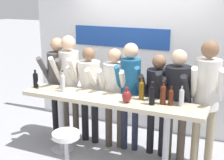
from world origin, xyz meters
TOP-DOWN VIEW (x-y plane):
  - back_wall at (-0.00, 1.40)m, footprint 4.31×0.12m
  - tasting_table at (0.00, 0.00)m, footprint 2.71×0.49m
  - bar_stool at (-0.39, -0.58)m, footprint 0.40×0.40m
  - person_far_left at (-1.19, 0.49)m, footprint 0.45×0.56m
  - person_left at (-0.91, 0.40)m, footprint 0.43×0.57m
  - person_center_left at (-0.58, 0.46)m, footprint 0.47×0.56m
  - person_center at (-0.12, 0.45)m, footprint 0.47×0.57m
  - person_center_right at (0.13, 0.46)m, footprint 0.43×0.56m
  - person_right at (0.56, 0.48)m, footprint 0.44×0.53m
  - person_far_right at (0.87, 0.40)m, footprint 0.47×0.57m
  - person_rightmost at (1.26, 0.46)m, footprint 0.47×0.59m
  - wine_bottle_0 at (0.62, -0.01)m, footprint 0.08×0.08m
  - wine_bottle_1 at (0.86, 0.07)m, footprint 0.07×0.07m
  - wine_bottle_2 at (-0.78, -0.00)m, footprint 0.06×0.06m
  - wine_bottle_3 at (0.43, 0.12)m, footprint 0.07×0.07m
  - wine_bottle_4 at (0.99, 0.09)m, footprint 0.07×0.07m
  - wine_bottle_5 at (0.75, 0.06)m, footprint 0.08×0.08m
  - wine_bottle_6 at (-1.29, 0.01)m, footprint 0.08×0.08m
  - wine_glass_0 at (-0.56, 0.10)m, footprint 0.07×0.07m
  - wine_glass_1 at (-1.19, -0.03)m, footprint 0.07×0.07m
  - decorative_vase at (0.28, -0.07)m, footprint 0.13×0.13m

SIDE VIEW (x-z plane):
  - bar_stool at x=-0.39m, z-range 0.11..0.75m
  - tasting_table at x=0.00m, z-range 0.34..1.34m
  - person_right at x=0.56m, z-range 0.19..1.78m
  - person_center_left at x=-0.58m, z-range 0.19..1.80m
  - person_center at x=-0.12m, z-range 0.20..1.83m
  - person_far_right at x=0.87m, z-range 0.20..1.90m
  - person_far_left at x=-1.19m, z-range 0.21..1.94m
  - decorative_vase at x=0.28m, z-range 0.98..1.20m
  - person_center_right at x=0.13m, z-range 0.23..1.96m
  - wine_bottle_1 at x=0.86m, z-range 0.99..1.25m
  - wine_glass_0 at x=-0.56m, z-range 1.04..1.21m
  - wine_glass_1 at x=-1.19m, z-range 1.04..1.21m
  - person_left at x=-0.91m, z-range 0.23..2.03m
  - wine_bottle_6 at x=-1.29m, z-range 0.99..1.28m
  - wine_bottle_4 at x=0.99m, z-range 0.99..1.29m
  - wine_bottle_2 at x=-0.78m, z-range 0.98..1.31m
  - wine_bottle_5 at x=0.75m, z-range 0.99..1.31m
  - wine_bottle_0 at x=0.62m, z-range 0.99..1.31m
  - wine_bottle_3 at x=0.43m, z-range 0.98..1.31m
  - person_rightmost at x=1.26m, z-range 0.23..2.07m
  - back_wall at x=0.00m, z-range 0.01..2.47m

